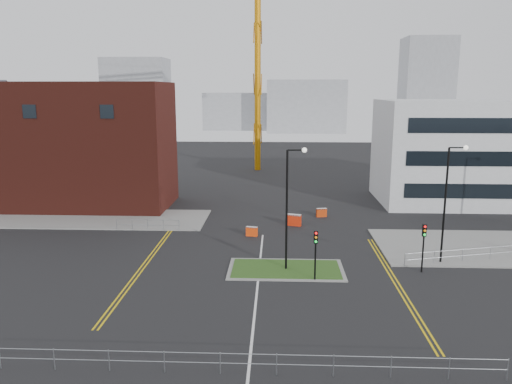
{
  "coord_description": "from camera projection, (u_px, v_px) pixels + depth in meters",
  "views": [
    {
      "loc": [
        1.28,
        -27.34,
        13.25
      ],
      "look_at": [
        -0.43,
        12.49,
        5.0
      ],
      "focal_mm": 35.0,
      "sensor_mm": 36.0,
      "label": 1
    }
  ],
  "objects": [
    {
      "name": "skyline_c",
      "position": [
        426.0,
        86.0,
        147.04
      ],
      "size": [
        14.0,
        12.0,
        28.0
      ],
      "primitive_type": "cube",
      "color": "gray",
      "rests_on": "ground"
    },
    {
      "name": "barrier_mid",
      "position": [
        294.0,
        220.0,
        49.18
      ],
      "size": [
        1.43,
        0.82,
        1.14
      ],
      "color": "red",
      "rests_on": "ground"
    },
    {
      "name": "railing_front",
      "position": [
        248.0,
        359.0,
        23.45
      ],
      "size": [
        24.05,
        0.05,
        1.1
      ],
      "color": "gray",
      "rests_on": "ground"
    },
    {
      "name": "streetlamp_island",
      "position": [
        290.0,
        199.0,
        36.12
      ],
      "size": [
        1.46,
        0.36,
        9.18
      ],
      "color": "black",
      "rests_on": "ground"
    },
    {
      "name": "office_block",
      "position": [
        488.0,
        152.0,
        58.45
      ],
      "size": [
        25.0,
        12.2,
        12.0
      ],
      "color": "silver",
      "rests_on": "ground"
    },
    {
      "name": "railing_left",
      "position": [
        148.0,
        223.0,
        47.4
      ],
      "size": [
        6.05,
        0.05,
        1.1
      ],
      "color": "gray",
      "rests_on": "ground"
    },
    {
      "name": "pavement_left",
      "position": [
        72.0,
        218.0,
        51.84
      ],
      "size": [
        28.0,
        8.0,
        0.12
      ],
      "primitive_type": "cube",
      "color": "slate",
      "rests_on": "ground"
    },
    {
      "name": "island_kerb",
      "position": [
        286.0,
        269.0,
        37.22
      ],
      "size": [
        8.6,
        4.6,
        0.08
      ],
      "primitive_type": "cube",
      "color": "slate",
      "rests_on": "ground"
    },
    {
      "name": "streetlamp_right_near",
      "position": [
        449.0,
        195.0,
        37.57
      ],
      "size": [
        1.46,
        0.36,
        9.18
      ],
      "color": "black",
      "rests_on": "ground"
    },
    {
      "name": "skyline_b",
      "position": [
        306.0,
        106.0,
        154.63
      ],
      "size": [
        24.0,
        12.0,
        16.0
      ],
      "primitive_type": "cube",
      "color": "gray",
      "rests_on": "ground"
    },
    {
      "name": "skyline_d",
      "position": [
        250.0,
        111.0,
        165.57
      ],
      "size": [
        30.0,
        12.0,
        12.0
      ],
      "primitive_type": "cube",
      "color": "gray",
      "rests_on": "ground"
    },
    {
      "name": "yellow_right_a",
      "position": [
        393.0,
        282.0,
        34.95
      ],
      "size": [
        0.12,
        20.0,
        0.01
      ],
      "primitive_type": "cube",
      "color": "gold",
      "rests_on": "ground"
    },
    {
      "name": "traffic_light_right",
      "position": [
        424.0,
        239.0,
        36.26
      ],
      "size": [
        0.28,
        0.33,
        3.65
      ],
      "color": "black",
      "rests_on": "ground"
    },
    {
      "name": "brick_building",
      "position": [
        63.0,
        147.0,
        56.45
      ],
      "size": [
        24.2,
        10.07,
        14.24
      ],
      "color": "#4E1A13",
      "rests_on": "ground"
    },
    {
      "name": "grass_island",
      "position": [
        286.0,
        269.0,
        37.21
      ],
      "size": [
        8.0,
        4.0,
        0.12
      ],
      "primitive_type": "cube",
      "color": "#254918",
      "rests_on": "ground"
    },
    {
      "name": "centre_line",
      "position": [
        256.0,
        303.0,
        31.44
      ],
      "size": [
        0.15,
        30.0,
        0.01
      ],
      "primitive_type": "cube",
      "color": "silver",
      "rests_on": "ground"
    },
    {
      "name": "barrier_left",
      "position": [
        252.0,
        231.0,
        45.71
      ],
      "size": [
        1.1,
        0.57,
        0.88
      ],
      "color": "#FF440E",
      "rests_on": "ground"
    },
    {
      "name": "ground",
      "position": [
        254.0,
        317.0,
        29.48
      ],
      "size": [
        200.0,
        200.0,
        0.0
      ],
      "primitive_type": "plane",
      "color": "black",
      "rests_on": "ground"
    },
    {
      "name": "yellow_left_b",
      "position": [
        151.0,
        259.0,
        39.63
      ],
      "size": [
        0.12,
        24.0,
        0.01
      ],
      "primitive_type": "cube",
      "color": "gold",
      "rests_on": "ground"
    },
    {
      "name": "skyline_a",
      "position": [
        137.0,
        97.0,
        146.34
      ],
      "size": [
        18.0,
        12.0,
        22.0
      ],
      "primitive_type": "cube",
      "color": "gray",
      "rests_on": "ground"
    },
    {
      "name": "barrier_right",
      "position": [
        321.0,
        212.0,
        52.61
      ],
      "size": [
        1.14,
        0.58,
        0.92
      ],
      "color": "red",
      "rests_on": "ground"
    },
    {
      "name": "yellow_left_a",
      "position": [
        147.0,
        259.0,
        39.64
      ],
      "size": [
        0.12,
        24.0,
        0.01
      ],
      "primitive_type": "cube",
      "color": "gold",
      "rests_on": "ground"
    },
    {
      "name": "yellow_right_b",
      "position": [
        398.0,
        282.0,
        34.94
      ],
      "size": [
        0.12,
        20.0,
        0.01
      ],
      "primitive_type": "cube",
      "color": "gold",
      "rests_on": "ground"
    },
    {
      "name": "traffic_light_island",
      "position": [
        316.0,
        246.0,
        34.64
      ],
      "size": [
        0.28,
        0.33,
        3.65
      ],
      "color": "black",
      "rests_on": "ground"
    }
  ]
}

